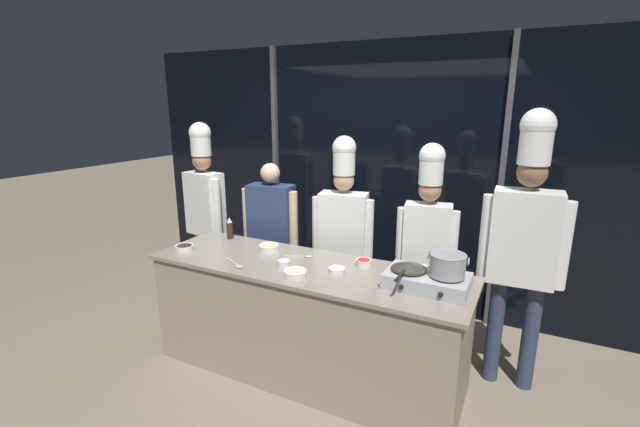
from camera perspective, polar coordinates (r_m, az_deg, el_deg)
name	(u,v)px	position (r m, az deg, el deg)	size (l,w,h in m)	color
ground_plane	(306,371)	(3.69, -1.88, -20.24)	(24.00, 24.00, 0.00)	#7F705B
window_wall_back	(376,178)	(4.51, 7.50, 4.77)	(5.69, 0.09, 2.70)	black
demo_counter	(306,320)	(3.45, -1.94, -14.00)	(2.49, 0.76, 0.91)	gray
portable_stove	(427,280)	(2.95, 14.06, -8.64)	(0.54, 0.34, 0.11)	#B2B5BA
frying_pan	(409,266)	(2.95, 11.76, -6.91)	(0.24, 0.42, 0.04)	#38332D
stock_pot	(448,264)	(2.88, 16.65, -6.52)	(0.26, 0.23, 0.15)	#93969B
squeeze_bottle_soy	(230,229)	(3.94, -11.95, -2.00)	(0.06, 0.06, 0.20)	#332319
prep_bowl_soy_glaze	(184,247)	(3.76, -17.64, -4.30)	(0.15, 0.15, 0.04)	white
prep_bowl_rice	(337,270)	(3.12, 2.25, -7.52)	(0.12, 0.12, 0.04)	white
prep_bowl_chicken	(295,273)	(3.06, -3.33, -7.91)	(0.17, 0.17, 0.05)	white
prep_bowl_bell_pepper	(364,262)	(3.25, 5.85, -6.50)	(0.12, 0.12, 0.06)	white
prep_bowl_ginger	(269,247)	(3.58, -6.81, -4.50)	(0.17, 0.17, 0.06)	white
prep_bowl_bean_sprouts	(284,263)	(3.26, -4.88, -6.54)	(0.10, 0.10, 0.04)	white
serving_spoon_slotted	(304,256)	(3.43, -2.11, -5.74)	(0.22, 0.12, 0.02)	#B2B5BA
serving_spoon_solid	(237,265)	(3.31, -11.05, -6.73)	(0.25, 0.15, 0.02)	#B2B5BA
chef_head	(204,201)	(4.52, -15.15, 1.61)	(0.52, 0.27, 1.92)	#4C4C51
person_guest	(272,229)	(4.09, -6.47, -2.00)	(0.55, 0.28, 1.57)	#2D3856
chef_sous	(343,226)	(3.76, 3.10, -1.66)	(0.54, 0.29, 1.84)	#232326
chef_line	(427,236)	(3.53, 14.07, -2.93)	(0.48, 0.25, 1.81)	#4C4C51
chef_pastry	(524,234)	(3.36, 25.59, -2.53)	(0.59, 0.25, 2.08)	#2D3856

